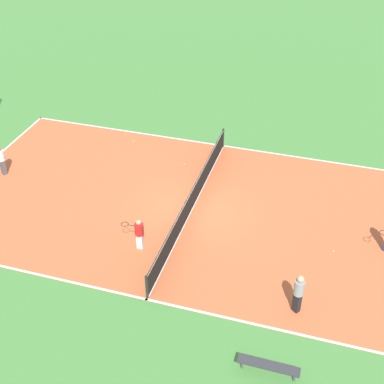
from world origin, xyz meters
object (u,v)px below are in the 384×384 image
player_baseline_gray (299,291)px  tennis_ball_right_alley (184,164)px  tennis_net (192,198)px  player_near_white (1,158)px  player_coach_red (139,232)px  bench (269,366)px  tennis_ball_far_baseline (133,141)px  tennis_ball_near_net (333,251)px

player_baseline_gray → tennis_ball_right_alley: size_ratio=24.40×
tennis_net → player_near_white: 9.53m
tennis_ball_right_alley → player_coach_red: bearing=-178.7°
player_coach_red → bench: bearing=143.3°
tennis_net → tennis_ball_far_baseline: tennis_net is taller
tennis_net → player_coach_red: 3.35m
tennis_net → tennis_ball_near_net: (-1.14, -6.23, -0.50)m
player_near_white → tennis_net: bearing=-149.9°
tennis_ball_near_net → tennis_ball_right_alley: bearing=59.7°
player_near_white → tennis_ball_right_alley: size_ratio=22.38×
bench → tennis_ball_far_baseline: size_ratio=28.64×
tennis_ball_near_net → bench: bearing=166.8°
player_coach_red → tennis_ball_right_alley: bearing=-89.1°
bench → player_near_white: player_near_white is taller
player_near_white → tennis_ball_near_net: (-1.18, -15.75, -0.83)m
player_baseline_gray → tennis_ball_far_baseline: 13.60m
bench → player_near_white: 16.13m
bench → tennis_ball_near_net: bearing=-103.2°
player_near_white → player_coach_red: 8.85m
tennis_ball_right_alley → player_baseline_gray: bearing=-140.3°
tennis_ball_near_net → tennis_ball_far_baseline: (5.81, 10.89, 0.00)m
player_near_white → tennis_ball_far_baseline: player_near_white is taller
tennis_net → tennis_ball_right_alley: (3.30, 1.39, -0.50)m
tennis_net → bench: size_ratio=5.77×
bench → tennis_ball_right_alley: (10.80, 6.13, -0.34)m
tennis_ball_near_net → player_coach_red: bearing=104.7°
player_near_white → tennis_ball_far_baseline: bearing=-106.1°
player_baseline_gray → bench: bearing=116.6°
tennis_net → tennis_ball_near_net: size_ratio=165.38×
bench → player_coach_red: size_ratio=1.40×
player_coach_red → tennis_ball_far_baseline: player_coach_red is taller
player_coach_red → tennis_ball_near_net: bearing=-165.7°
player_near_white → player_baseline_gray: bearing=-167.3°
tennis_ball_near_net → player_baseline_gray: bearing=163.9°
bench → tennis_ball_far_baseline: bearing=-52.3°
tennis_net → player_coach_red: size_ratio=8.09×
player_near_white → player_coach_red: player_near_white is taller
bench → tennis_ball_far_baseline: (12.16, 9.40, -0.34)m
player_coach_red → player_baseline_gray: player_baseline_gray is taller
tennis_net → tennis_ball_far_baseline: 6.62m
player_coach_red → tennis_ball_right_alley: player_coach_red is taller
player_near_white → tennis_ball_right_alley: 8.80m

